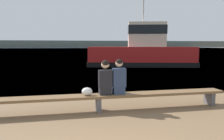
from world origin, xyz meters
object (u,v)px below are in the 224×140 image
at_px(person_left, 105,79).
at_px(tugboat_red, 142,52).
at_px(person_right, 119,78).
at_px(bench_main, 98,98).
at_px(shopping_bag, 87,91).

xyz_separation_m(person_left, tugboat_red, (5.67, 12.95, 0.30)).
height_order(person_left, tugboat_red, tugboat_red).
distance_m(person_left, tugboat_red, 14.14).
relative_size(person_left, person_right, 0.98).
xyz_separation_m(bench_main, person_right, (0.60, -0.00, 0.53)).
bearing_deg(tugboat_red, person_right, 171.60).
distance_m(bench_main, tugboat_red, 14.24).
height_order(shopping_bag, tugboat_red, tugboat_red).
relative_size(person_left, shopping_bag, 3.33).
bearing_deg(bench_main, tugboat_red, 65.63).
distance_m(person_left, shopping_bag, 0.62).
bearing_deg(person_right, tugboat_red, 67.86).
bearing_deg(person_left, bench_main, 179.85).
bearing_deg(tugboat_red, shopping_bag, 168.24).
xyz_separation_m(person_left, shopping_bag, (-0.52, -0.01, -0.35)).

